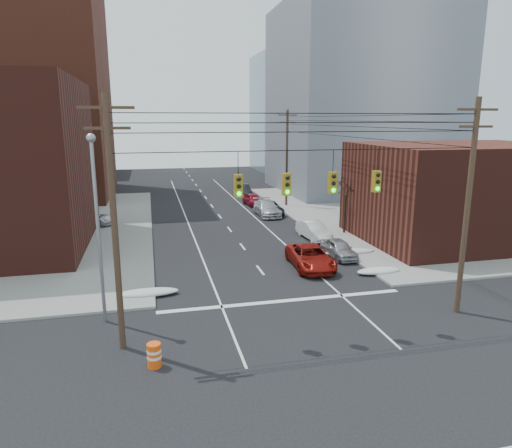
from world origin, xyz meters
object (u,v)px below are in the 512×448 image
parked_car_a (339,249)px  lot_car_a (45,234)px  red_pickup (310,257)px  parked_car_d (267,208)px  parked_car_e (253,200)px  construction_barrel (154,355)px  parked_car_c (270,208)px  lot_car_b (91,218)px  parked_car_f (243,190)px  parked_car_b (314,230)px

parked_car_a → lot_car_a: bearing=155.9°
lot_car_a → red_pickup: bearing=-103.3°
parked_car_d → parked_car_e: (-0.12, 6.00, -0.08)m
red_pickup → parked_car_d: parked_car_d is taller
parked_car_d → construction_barrel: parked_car_d is taller
parked_car_c → parked_car_d: size_ratio=0.90×
lot_car_a → lot_car_b: lot_car_a is taller
red_pickup → lot_car_a: size_ratio=1.14×
parked_car_f → lot_car_b: size_ratio=0.95×
lot_car_a → parked_car_e: bearing=-41.5°
parked_car_d → parked_car_f: bearing=89.3°
red_pickup → parked_car_e: size_ratio=1.30×
parked_car_c → construction_barrel: parked_car_c is taller
parked_car_c → parked_car_e: parked_car_e is taller
parked_car_f → lot_car_a: (-20.57, -21.06, 0.21)m
construction_barrel → parked_car_d: bearing=66.9°
red_pickup → parked_car_b: red_pickup is taller
parked_car_c → parked_car_f: bearing=92.7°
parked_car_a → parked_car_c: size_ratio=0.81×
lot_car_a → parked_car_a: bearing=-96.2°
red_pickup → construction_barrel: red_pickup is taller
parked_car_c → parked_car_e: (-0.66, 5.44, 0.03)m
parked_car_b → parked_car_d: bearing=93.3°
red_pickup → parked_car_b: size_ratio=1.22×
parked_car_f → construction_barrel: size_ratio=4.23×
parked_car_c → lot_car_a: size_ratio=1.03×
parked_car_a → parked_car_e: 21.80m
red_pickup → lot_car_a: (-18.83, 10.16, 0.18)m
lot_car_b → construction_barrel: size_ratio=4.48×
parked_car_d → lot_car_b: parked_car_d is taller
red_pickup → parked_car_f: size_ratio=1.24×
parked_car_b → lot_car_b: (-19.00, 9.19, 0.06)m
red_pickup → parked_car_c: size_ratio=1.11×
parked_car_f → parked_car_c: bearing=-89.0°
parked_car_b → parked_car_d: size_ratio=0.82×
parked_car_a → lot_car_b: 23.97m
parked_car_e → parked_car_f: size_ratio=0.95×
parked_car_a → parked_car_d: parked_car_d is taller
parked_car_e → lot_car_b: size_ratio=0.90×
parked_car_a → parked_car_b: size_ratio=0.89×
lot_car_a → construction_barrel: lot_car_a is taller
parked_car_e → parked_car_f: parked_car_f is taller
construction_barrel → parked_car_e: bearing=70.8°
parked_car_b → parked_car_e: parked_car_b is taller
parked_car_b → parked_car_c: size_ratio=0.91×
parked_car_d → lot_car_b: size_ratio=1.17×
parked_car_b → lot_car_b: bearing=149.3°
red_pickup → lot_car_a: bearing=154.5°
parked_car_f → construction_barrel: 43.76m
red_pickup → parked_car_b: 7.82m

